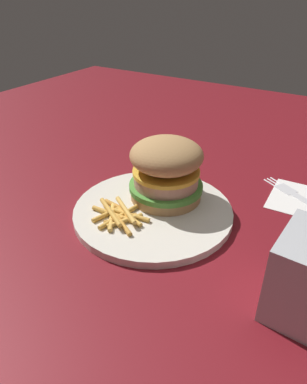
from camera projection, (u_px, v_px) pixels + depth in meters
ground_plane at (159, 209)px, 0.57m from camera, size 1.60×1.60×0.00m
plate at (154, 211)px, 0.56m from camera, size 0.25×0.25×0.01m
sandwich at (167, 169)px, 0.56m from camera, size 0.12×0.12×0.10m
fries_pile at (119, 215)px, 0.53m from camera, size 0.09×0.08×0.01m
napkin at (304, 200)px, 0.59m from camera, size 0.11×0.11×0.00m
fork at (304, 198)px, 0.59m from camera, size 0.16×0.10×0.00m
napkin_dispenser at (304, 275)px, 0.38m from camera, size 0.07×0.09×0.10m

